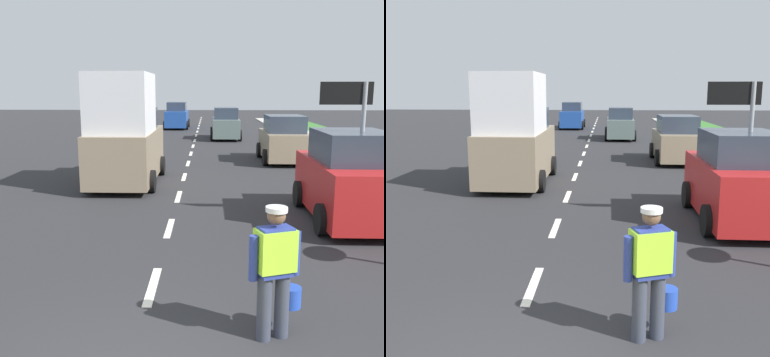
# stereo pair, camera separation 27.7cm
# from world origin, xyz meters

# --- Properties ---
(ground_plane) EXTENTS (96.00, 96.00, 0.00)m
(ground_plane) POSITION_xyz_m (0.00, 21.00, 0.00)
(ground_plane) COLOR #28282B
(lane_center_line) EXTENTS (0.14, 46.40, 0.01)m
(lane_center_line) POSITION_xyz_m (0.00, 25.20, 0.00)
(lane_center_line) COLOR silver
(lane_center_line) RESTS_ON ground
(road_worker) EXTENTS (0.70, 0.54, 1.67)m
(road_worker) POSITION_xyz_m (1.68, 1.32, 0.93)
(road_worker) COLOR #383D4C
(road_worker) RESTS_ON ground
(lane_direction_sign) EXTENTS (1.16, 0.11, 3.20)m
(lane_direction_sign) POSITION_xyz_m (4.05, 6.33, 2.41)
(lane_direction_sign) COLOR gray
(lane_direction_sign) RESTS_ON ground
(delivery_truck) EXTENTS (2.16, 4.60, 3.54)m
(delivery_truck) POSITION_xyz_m (-1.81, 10.46, 1.61)
(delivery_truck) COLOR gray
(delivery_truck) RESTS_ON ground
(car_oncoming_third) EXTENTS (1.96, 4.36, 2.13)m
(car_oncoming_third) POSITION_xyz_m (-1.74, 32.76, 0.99)
(car_oncoming_third) COLOR #1E4799
(car_oncoming_third) RESTS_ON ground
(car_parked_far) EXTENTS (1.99, 3.80, 1.99)m
(car_parked_far) POSITION_xyz_m (4.09, 15.46, 0.92)
(car_parked_far) COLOR gray
(car_parked_far) RESTS_ON ground
(car_outgoing_far) EXTENTS (1.90, 3.90, 1.99)m
(car_outgoing_far) POSITION_xyz_m (1.92, 24.56, 0.92)
(car_outgoing_far) COLOR slate
(car_outgoing_far) RESTS_ON ground
(car_parked_curbside) EXTENTS (2.03, 3.87, 2.11)m
(car_parked_curbside) POSITION_xyz_m (4.16, 6.54, 0.98)
(car_parked_curbside) COLOR red
(car_parked_curbside) RESTS_ON ground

